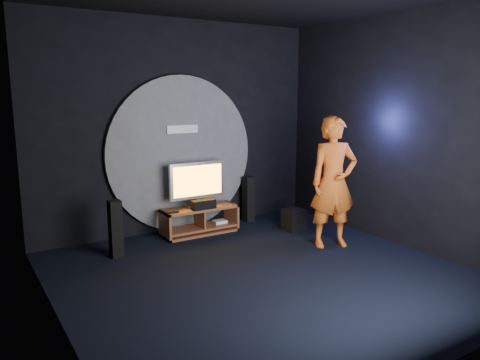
% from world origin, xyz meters
% --- Properties ---
extents(floor, '(5.00, 5.00, 0.00)m').
position_xyz_m(floor, '(0.00, 0.00, 0.00)').
color(floor, black).
rests_on(floor, ground).
extents(back_wall, '(5.00, 0.04, 3.50)m').
position_xyz_m(back_wall, '(0.00, 2.50, 1.75)').
color(back_wall, black).
rests_on(back_wall, ground).
extents(front_wall, '(5.00, 0.04, 3.50)m').
position_xyz_m(front_wall, '(0.00, -2.50, 1.75)').
color(front_wall, black).
rests_on(front_wall, ground).
extents(left_wall, '(0.04, 5.00, 3.50)m').
position_xyz_m(left_wall, '(-2.50, 0.00, 1.75)').
color(left_wall, black).
rests_on(left_wall, ground).
extents(right_wall, '(0.04, 5.00, 3.50)m').
position_xyz_m(right_wall, '(2.50, 0.00, 1.75)').
color(right_wall, black).
rests_on(right_wall, ground).
extents(wall_disc_panel, '(2.60, 0.11, 2.60)m').
position_xyz_m(wall_disc_panel, '(0.00, 2.44, 1.30)').
color(wall_disc_panel, '#515156').
rests_on(wall_disc_panel, ground).
extents(media_console, '(1.28, 0.45, 0.45)m').
position_xyz_m(media_console, '(0.13, 2.05, 0.20)').
color(media_console, '#99532F').
rests_on(media_console, ground).
extents(tv, '(0.98, 0.22, 0.74)m').
position_xyz_m(tv, '(0.12, 2.12, 0.86)').
color(tv, silver).
rests_on(tv, media_console).
extents(center_speaker, '(0.40, 0.15, 0.15)m').
position_xyz_m(center_speaker, '(0.12, 1.90, 0.53)').
color(center_speaker, black).
rests_on(center_speaker, media_console).
extents(remote, '(0.18, 0.05, 0.02)m').
position_xyz_m(remote, '(-0.40, 1.93, 0.46)').
color(remote, black).
rests_on(remote, media_console).
extents(tower_speaker_left, '(0.17, 0.18, 0.83)m').
position_xyz_m(tower_speaker_left, '(-1.40, 1.68, 0.41)').
color(tower_speaker_left, black).
rests_on(tower_speaker_left, ground).
extents(tower_speaker_right, '(0.17, 0.18, 0.83)m').
position_xyz_m(tower_speaker_right, '(1.22, 2.25, 0.41)').
color(tower_speaker_right, black).
rests_on(tower_speaker_right, ground).
extents(subwoofer, '(0.33, 0.33, 0.36)m').
position_xyz_m(subwoofer, '(1.57, 1.37, 0.18)').
color(subwoofer, black).
rests_on(subwoofer, ground).
extents(player, '(0.84, 0.69, 1.98)m').
position_xyz_m(player, '(1.55, 0.42, 0.99)').
color(player, '#CA581B').
rests_on(player, ground).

